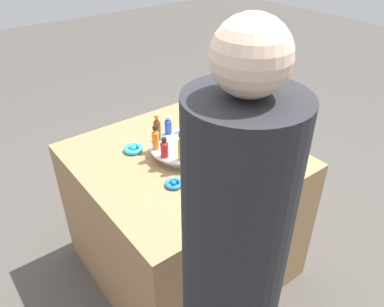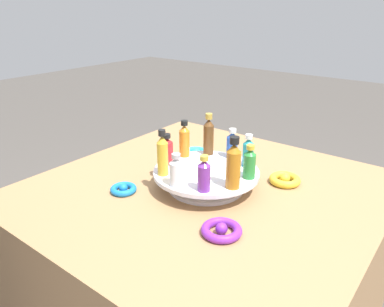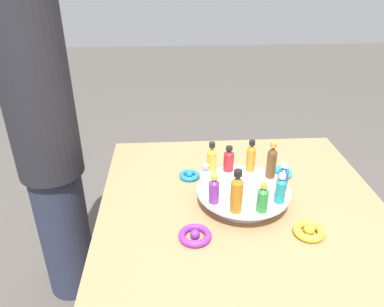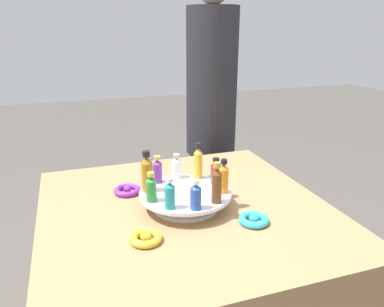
% 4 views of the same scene
% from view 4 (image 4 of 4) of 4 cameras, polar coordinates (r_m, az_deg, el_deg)
% --- Properties ---
extents(party_table, '(0.96, 0.96, 0.75)m').
position_cam_4_polar(party_table, '(1.51, -0.92, -20.80)').
color(party_table, '#9E754C').
rests_on(party_table, ground_plane).
extents(display_stand, '(0.31, 0.31, 0.06)m').
position_cam_4_polar(display_stand, '(1.28, -1.02, -6.72)').
color(display_stand, silver).
rests_on(display_stand, party_table).
extents(bottle_purple, '(0.03, 0.03, 0.10)m').
position_cam_4_polar(bottle_purple, '(1.33, -5.28, -2.57)').
color(bottle_purple, '#702D93').
rests_on(bottle_purple, display_stand).
extents(bottle_amber, '(0.04, 0.04, 0.14)m').
position_cam_4_polar(bottle_amber, '(1.26, -6.86, -2.96)').
color(bottle_amber, '#AD6B19').
rests_on(bottle_amber, display_stand).
extents(bottle_green, '(0.03, 0.03, 0.10)m').
position_cam_4_polar(bottle_green, '(1.20, -6.24, -5.26)').
color(bottle_green, '#288438').
rests_on(bottle_green, display_stand).
extents(bottle_teal, '(0.03, 0.03, 0.10)m').
position_cam_4_polar(bottle_teal, '(1.15, -3.41, -6.25)').
color(bottle_teal, teal).
rests_on(bottle_teal, display_stand).
extents(bottle_blue, '(0.03, 0.03, 0.10)m').
position_cam_4_polar(bottle_blue, '(1.14, 0.57, -6.44)').
color(bottle_blue, '#234CAD').
rests_on(bottle_blue, display_stand).
extents(bottle_brown, '(0.03, 0.03, 0.14)m').
position_cam_4_polar(bottle_brown, '(1.18, 3.78, -4.71)').
color(bottle_brown, brown).
rests_on(bottle_brown, display_stand).
extents(bottle_orange, '(0.03, 0.03, 0.12)m').
position_cam_4_polar(bottle_orange, '(1.25, 4.84, -3.65)').
color(bottle_orange, orange).
rests_on(bottle_orange, display_stand).
extents(bottle_red, '(0.04, 0.04, 0.09)m').
position_cam_4_polar(bottle_red, '(1.32, 3.65, -2.80)').
color(bottle_red, '#B21E23').
rests_on(bottle_red, display_stand).
extents(bottle_gold, '(0.03, 0.03, 0.13)m').
position_cam_4_polar(bottle_gold, '(1.36, 0.95, -1.31)').
color(bottle_gold, gold).
rests_on(bottle_gold, display_stand).
extents(bottle_clear, '(0.04, 0.04, 0.09)m').
position_cam_4_polar(bottle_clear, '(1.37, -2.37, -2.04)').
color(bottle_clear, silver).
rests_on(bottle_clear, display_stand).
extents(ribbon_bow_blue, '(0.08, 0.08, 0.03)m').
position_cam_4_polar(ribbon_bow_blue, '(1.49, 3.38, -3.93)').
color(ribbon_bow_blue, blue).
rests_on(ribbon_bow_blue, party_table).
extents(ribbon_bow_purple, '(0.10, 0.10, 0.03)m').
position_cam_4_polar(ribbon_bow_purple, '(1.41, -9.82, -5.53)').
color(ribbon_bow_purple, purple).
rests_on(ribbon_bow_purple, party_table).
extents(ribbon_bow_gold, '(0.10, 0.10, 0.03)m').
position_cam_4_polar(ribbon_bow_gold, '(1.11, -7.06, -12.63)').
color(ribbon_bow_gold, gold).
rests_on(ribbon_bow_gold, party_table).
extents(ribbon_bow_teal, '(0.10, 0.10, 0.03)m').
position_cam_4_polar(ribbon_bow_teal, '(1.21, 9.39, -9.88)').
color(ribbon_bow_teal, '#2DB7CC').
rests_on(ribbon_bow_teal, party_table).
extents(person_figure, '(0.27, 0.27, 1.58)m').
position_cam_4_polar(person_figure, '(2.06, 2.89, 4.00)').
color(person_figure, '#282D42').
rests_on(person_figure, ground_plane).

